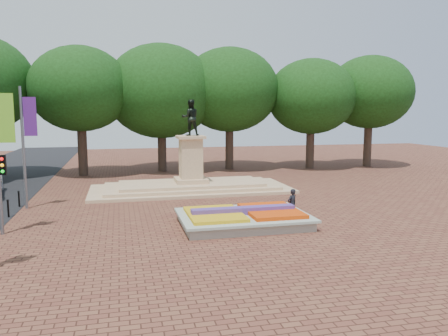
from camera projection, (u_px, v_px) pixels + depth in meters
name	position (u px, v px, depth m)	size (l,w,h in m)	color
ground	(215.00, 217.00, 23.32)	(90.00, 90.00, 0.00)	brown
flower_bed	(244.00, 218.00, 21.58)	(6.30, 4.30, 0.91)	gray
monument	(191.00, 178.00, 30.92)	(14.00, 6.00, 6.40)	tan
tree_row_back	(198.00, 100.00, 40.35)	(44.80, 8.80, 10.43)	#33241C
pedestrian	(292.00, 204.00, 22.56)	(0.59, 0.39, 1.63)	black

